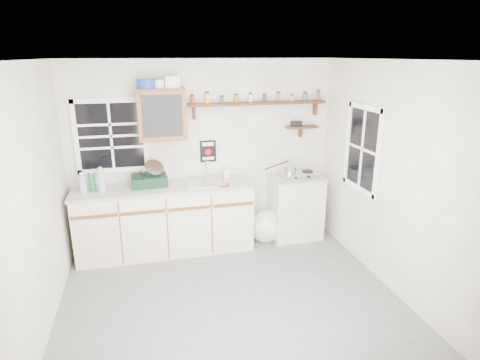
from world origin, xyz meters
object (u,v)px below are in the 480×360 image
main_cabinet (166,219)px  upper_cabinet (162,114)px  hotplate (298,174)px  dish_rack (151,177)px  spice_shelf (257,103)px  right_cabinet (295,206)px

main_cabinet → upper_cabinet: 1.37m
main_cabinet → hotplate: size_ratio=4.24×
main_cabinet → hotplate: 1.92m
upper_cabinet → main_cabinet: bearing=-103.7°
dish_rack → hotplate: (2.02, -0.07, -0.08)m
spice_shelf → dish_rack: (-1.46, -0.14, -0.90)m
right_cabinet → spice_shelf: bearing=160.7°
dish_rack → hotplate: dish_rack is taller
right_cabinet → hotplate: (0.03, -0.02, 0.49)m
upper_cabinet → hotplate: size_ratio=1.19×
main_cabinet → dish_rack: size_ratio=5.01×
right_cabinet → spice_shelf: 1.58m
right_cabinet → dish_rack: (-2.00, 0.05, 0.57)m
main_cabinet → dish_rack: dish_rack is taller
spice_shelf → upper_cabinet: bearing=-176.9°
upper_cabinet → spice_shelf: bearing=3.1°
upper_cabinet → dish_rack: 0.82m
right_cabinet → hotplate: size_ratio=1.67×
upper_cabinet → spice_shelf: size_ratio=0.34×
dish_rack → right_cabinet: bearing=-4.0°
main_cabinet → dish_rack: (-0.16, 0.07, 0.57)m
right_cabinet → dish_rack: 2.08m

